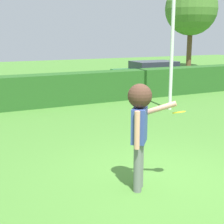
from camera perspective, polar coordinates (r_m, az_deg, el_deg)
ground_plane at (r=6.33m, az=8.11°, el=-11.35°), size 60.00×60.00×0.00m
person at (r=5.58m, az=4.71°, el=-1.43°), size 0.84×0.46×1.82m
frisbee at (r=5.81m, az=11.18°, el=-0.04°), size 0.22×0.22×0.09m
hedge_row at (r=12.78m, az=-11.20°, el=3.59°), size 24.60×0.90×1.17m
parked_car_green at (r=18.00m, az=6.99°, el=6.69°), size 4.31×2.04×1.25m
oak_tree at (r=28.54m, az=13.15°, el=16.47°), size 4.11×4.11×6.63m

